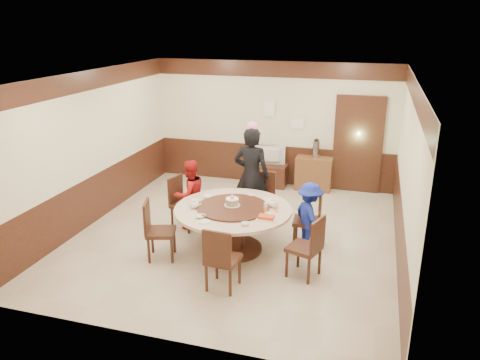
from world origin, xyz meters
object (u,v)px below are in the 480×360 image
(person_standing, at_px, (251,176))
(thermos, at_px, (316,149))
(shrimp_platter, at_px, (267,218))
(banquet_table, at_px, (233,220))
(tv_stand, at_px, (268,175))
(birthday_cake, at_px, (232,202))
(side_cabinet, at_px, (314,174))
(person_blue, at_px, (309,216))
(television, at_px, (269,156))
(person_red, at_px, (190,195))

(person_standing, distance_m, thermos, 2.33)
(thermos, bearing_deg, shrimp_platter, -94.22)
(banquet_table, distance_m, shrimp_platter, 0.74)
(shrimp_platter, relative_size, tv_stand, 0.35)
(tv_stand, bearing_deg, birthday_cake, -87.49)
(banquet_table, bearing_deg, tv_stand, 92.94)
(side_cabinet, bearing_deg, person_standing, -112.10)
(banquet_table, relative_size, thermos, 5.04)
(person_blue, relative_size, thermos, 3.06)
(birthday_cake, height_order, tv_stand, birthday_cake)
(television, distance_m, side_cabinet, 1.09)
(person_blue, bearing_deg, side_cabinet, -31.00)
(person_blue, height_order, tv_stand, person_blue)
(tv_stand, relative_size, side_cabinet, 1.06)
(birthday_cake, distance_m, side_cabinet, 3.44)
(birthday_cake, bearing_deg, person_standing, 88.99)
(person_standing, xyz_separation_m, television, (-0.16, 2.12, -0.21))
(side_cabinet, bearing_deg, thermos, 0.00)
(banquet_table, distance_m, thermos, 3.47)
(person_standing, height_order, tv_stand, person_standing)
(person_blue, bearing_deg, thermos, -31.51)
(thermos, bearing_deg, tv_stand, -178.38)
(person_blue, relative_size, shrimp_platter, 3.87)
(birthday_cake, distance_m, tv_stand, 3.32)
(thermos, bearing_deg, person_blue, -84.23)
(birthday_cake, height_order, side_cabinet, birthday_cake)
(banquet_table, height_order, person_blue, person_blue)
(person_blue, distance_m, birthday_cake, 1.30)
(television, bearing_deg, side_cabinet, 173.37)
(person_standing, distance_m, tv_stand, 2.23)
(person_red, height_order, tv_stand, person_red)
(person_blue, bearing_deg, tv_stand, -12.15)
(television, xyz_separation_m, side_cabinet, (1.04, 0.03, -0.34))
(shrimp_platter, bearing_deg, person_red, 150.29)
(banquet_table, xyz_separation_m, person_blue, (1.19, 0.40, 0.05))
(banquet_table, relative_size, person_red, 1.48)
(person_standing, xyz_separation_m, shrimp_platter, (0.63, -1.47, -0.15))
(person_blue, distance_m, shrimp_platter, 0.91)
(banquet_table, xyz_separation_m, shrimp_platter, (0.63, -0.30, 0.24))
(banquet_table, height_order, thermos, thermos)
(television, bearing_deg, tv_stand, 180.00)
(shrimp_platter, height_order, thermos, thermos)
(banquet_table, height_order, person_red, person_red)
(person_blue, height_order, thermos, person_blue)
(shrimp_platter, xyz_separation_m, side_cabinet, (0.24, 3.62, -0.40))
(banquet_table, bearing_deg, person_red, 147.78)
(banquet_table, distance_m, television, 3.30)
(person_standing, distance_m, shrimp_platter, 1.61)
(person_standing, xyz_separation_m, thermos, (0.90, 2.15, 0.02))
(birthday_cake, bearing_deg, person_blue, 16.58)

